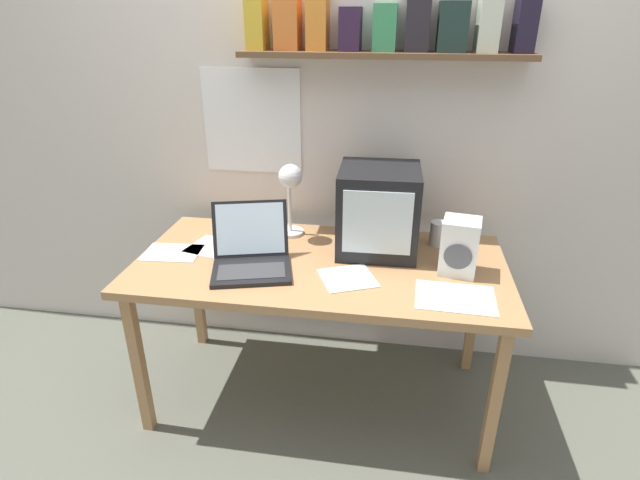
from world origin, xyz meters
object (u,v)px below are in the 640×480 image
at_px(space_heater, 459,247).
at_px(juice_glass, 438,235).
at_px(laptop, 251,252).
at_px(crt_monitor, 378,210).
at_px(open_notebook, 348,278).
at_px(loose_paper_near_laptop, 172,253).
at_px(desk_lamp, 290,187).
at_px(loose_paper_near_monitor, 455,298).
at_px(printed_handout, 213,247).
at_px(corner_desk, 320,273).

bearing_deg(space_heater, juice_glass, 113.25).
bearing_deg(laptop, crt_monitor, 10.38).
bearing_deg(open_notebook, loose_paper_near_laptop, 172.15).
relative_size(crt_monitor, open_notebook, 1.39).
bearing_deg(crt_monitor, open_notebook, -109.68).
xyz_separation_m(crt_monitor, laptop, (-0.51, -0.24, -0.12)).
distance_m(space_heater, open_notebook, 0.47).
bearing_deg(desk_lamp, loose_paper_near_monitor, -50.72).
bearing_deg(space_heater, printed_handout, -174.22).
height_order(printed_handout, open_notebook, same).
xyz_separation_m(laptop, loose_paper_near_monitor, (0.83, -0.14, -0.06)).
bearing_deg(loose_paper_near_laptop, space_heater, 0.71).
distance_m(corner_desk, laptop, 0.32).
relative_size(laptop, desk_lamp, 1.10).
distance_m(laptop, loose_paper_near_monitor, 0.84).
relative_size(juice_glass, loose_paper_near_monitor, 0.37).
relative_size(crt_monitor, printed_handout, 1.51).
bearing_deg(desk_lamp, corner_desk, -71.43).
relative_size(space_heater, open_notebook, 0.86).
relative_size(juice_glass, space_heater, 0.48).
xyz_separation_m(corner_desk, juice_glass, (0.51, 0.25, 0.11)).
bearing_deg(desk_lamp, printed_handout, -173.21).
distance_m(corner_desk, printed_handout, 0.51).
bearing_deg(printed_handout, juice_glass, 10.68).
height_order(desk_lamp, printed_handout, desk_lamp).
xyz_separation_m(corner_desk, laptop, (-0.28, -0.08, 0.12)).
relative_size(space_heater, loose_paper_near_laptop, 0.90).
xyz_separation_m(corner_desk, desk_lamp, (-0.17, 0.22, 0.31)).
distance_m(crt_monitor, laptop, 0.58).
xyz_separation_m(juice_glass, printed_handout, (-1.01, -0.19, -0.05)).
relative_size(printed_handout, loose_paper_near_laptop, 0.96).
bearing_deg(crt_monitor, laptop, -155.78).
bearing_deg(juice_glass, loose_paper_near_laptop, -166.77).
height_order(juice_glass, loose_paper_near_laptop, juice_glass).
relative_size(laptop, printed_handout, 1.59).
distance_m(crt_monitor, space_heater, 0.39).
bearing_deg(corner_desk, desk_lamp, 127.75).
bearing_deg(loose_paper_near_laptop, printed_handout, 27.90).
distance_m(laptop, printed_handout, 0.27).
bearing_deg(laptop, desk_lamp, 55.45).
height_order(corner_desk, crt_monitor, crt_monitor).
bearing_deg(printed_handout, laptop, -32.56).
relative_size(loose_paper_near_monitor, loose_paper_near_laptop, 1.17).
distance_m(laptop, space_heater, 0.86).
xyz_separation_m(space_heater, loose_paper_near_laptop, (-1.23, -0.02, -0.11)).
distance_m(corner_desk, space_heater, 0.60).
distance_m(juice_glass, open_notebook, 0.54).
bearing_deg(loose_paper_near_laptop, corner_desk, 2.11).
distance_m(corner_desk, juice_glass, 0.58).
distance_m(laptop, loose_paper_near_laptop, 0.39).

